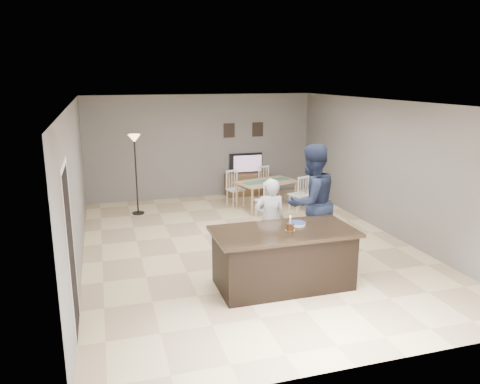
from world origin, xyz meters
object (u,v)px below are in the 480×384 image
object	(u,v)px
woman	(270,221)
birthday_cake	(290,227)
man	(311,203)
floor_lamp	(135,153)
tv_console	(248,184)
dining_table	(266,186)
television	(247,163)
kitchen_island	(283,258)
plate_stack	(297,224)

from	to	relation	value
woman	birthday_cake	world-z (taller)	woman
man	floor_lamp	world-z (taller)	man
tv_console	dining_table	world-z (taller)	dining_table
television	birthday_cake	bearing A→B (deg)	78.88
tv_console	birthday_cake	bearing A→B (deg)	-101.25
kitchen_island	birthday_cake	world-z (taller)	birthday_cake
woman	plate_stack	world-z (taller)	woman
tv_console	plate_stack	world-z (taller)	plate_stack
tv_console	birthday_cake	distance (m)	5.75
woman	floor_lamp	distance (m)	4.20
dining_table	woman	bearing A→B (deg)	-125.51
birthday_cake	kitchen_island	bearing A→B (deg)	156.80
man	plate_stack	bearing A→B (deg)	36.30
dining_table	kitchen_island	bearing A→B (deg)	-123.06
man	birthday_cake	world-z (taller)	man
woman	tv_console	bearing A→B (deg)	-95.95
television	woman	bearing A→B (deg)	77.13
man	plate_stack	distance (m)	0.96
birthday_cake	floor_lamp	world-z (taller)	floor_lamp
birthday_cake	tv_console	bearing A→B (deg)	78.75
tv_console	floor_lamp	bearing A→B (deg)	-162.32
plate_stack	kitchen_island	bearing A→B (deg)	-149.08
tv_console	television	size ratio (longest dim) A/B	1.31
television	dining_table	size ratio (longest dim) A/B	0.47
kitchen_island	dining_table	bearing A→B (deg)	73.51
tv_console	television	world-z (taller)	television
kitchen_island	man	size ratio (longest dim) A/B	1.06
woman	floor_lamp	bearing A→B (deg)	-54.93
television	dining_table	distance (m)	1.47
kitchen_island	floor_lamp	xyz separation A→B (m)	(-1.81, 4.61, 1.00)
woman	kitchen_island	bearing A→B (deg)	89.41
dining_table	television	bearing A→B (deg)	75.14
tv_console	woman	distance (m)	4.76
woman	dining_table	distance (m)	3.44
kitchen_island	woman	world-z (taller)	woman
kitchen_island	birthday_cake	distance (m)	0.51
television	man	world-z (taller)	man
kitchen_island	plate_stack	size ratio (longest dim) A/B	7.85
plate_stack	dining_table	world-z (taller)	plate_stack
television	dining_table	bearing A→B (deg)	91.72
plate_stack	tv_console	bearing A→B (deg)	80.40
television	birthday_cake	world-z (taller)	birthday_cake
floor_lamp	tv_console	bearing A→B (deg)	17.68
tv_console	man	world-z (taller)	man
plate_stack	dining_table	size ratio (longest dim) A/B	0.14
kitchen_island	woman	distance (m)	1.00
man	birthday_cake	distance (m)	1.25
kitchen_island	television	world-z (taller)	television
man	kitchen_island	bearing A→B (deg)	30.92
kitchen_island	television	distance (m)	5.78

